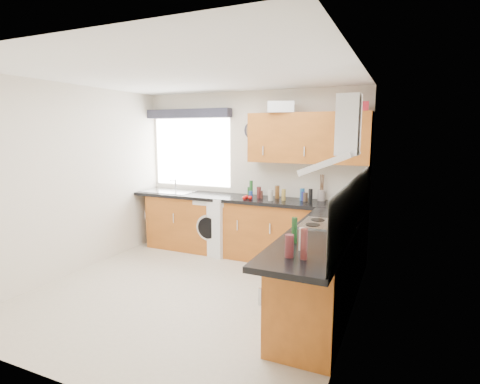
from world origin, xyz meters
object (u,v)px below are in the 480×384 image
at_px(extractor_hood, 339,143).
at_px(washing_machine, 217,224).
at_px(oven, 325,268).
at_px(upper_cabinets, 308,138).

bearing_deg(extractor_hood, washing_machine, 149.16).
bearing_deg(washing_machine, extractor_hood, -17.66).
relative_size(oven, washing_machine, 0.94).
xyz_separation_m(upper_cabinets, washing_machine, (-1.39, -0.10, -1.35)).
relative_size(extractor_hood, upper_cabinets, 0.46).
xyz_separation_m(oven, extractor_hood, (0.10, -0.00, 1.34)).
distance_m(oven, upper_cabinets, 1.99).
relative_size(upper_cabinets, washing_machine, 1.88).
bearing_deg(upper_cabinets, washing_machine, -175.69).
xyz_separation_m(oven, upper_cabinets, (-0.55, 1.32, 1.38)).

